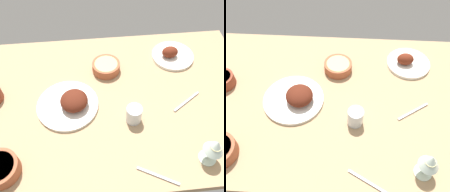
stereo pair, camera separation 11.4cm
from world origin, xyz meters
TOP-DOWN VIEW (x-y plane):
  - dining_table at (0.00, 0.00)cm, footprint 140.00×90.00cm
  - plate_center_main at (-35.12, -24.88)cm, footprint 22.39×22.39cm
  - plate_near_viewer at (19.19, 2.68)cm, footprint 28.16×28.16cm
  - bowl_pasta at (1.14, -18.85)cm, footprint 14.16×14.16cm
  - bowl_potatoes at (45.80, 30.95)cm, footprint 14.84×14.84cm
  - wine_glass at (-34.78, 33.70)cm, footprint 7.60×7.60cm
  - water_tumbler at (-8.27, 12.64)cm, footprint 6.85×6.85cm
  - fork_loose at (-13.64, 38.84)cm, footprint 15.28×8.85cm
  - spoon_loose at (-34.61, 5.61)cm, footprint 14.75×10.21cm

SIDE VIEW (x-z plane):
  - dining_table at x=0.00cm, z-range 0.00..4.00cm
  - fork_loose at x=-13.64cm, z-range 4.00..4.80cm
  - spoon_loose at x=-34.61cm, z-range 4.00..4.80cm
  - plate_center_main at x=-35.12cm, z-range 2.09..9.56cm
  - bowl_pasta at x=1.14cm, z-range 4.23..9.08cm
  - plate_near_viewer at x=19.19cm, z-range 2.45..11.06cm
  - bowl_potatoes at x=45.80cm, z-range 4.25..9.95cm
  - water_tumbler at x=-8.27cm, z-range 4.00..12.36cm
  - wine_glass at x=-34.78cm, z-range 6.93..20.93cm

